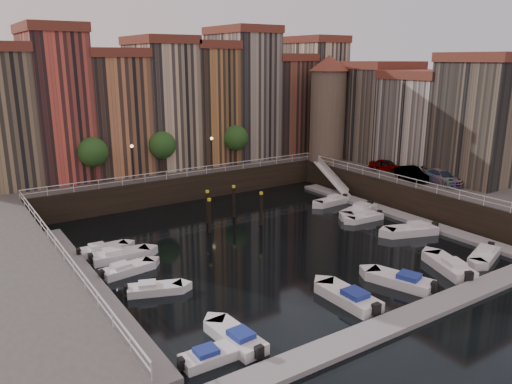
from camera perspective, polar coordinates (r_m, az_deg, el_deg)
ground at (r=46.37m, az=0.90°, el=-5.65°), size 200.00×200.00×0.00m
quay_far at (r=68.14m, az=-11.48°, el=2.12°), size 80.00×20.00×3.00m
quay_right at (r=64.15m, az=23.16°, el=0.39°), size 20.00×36.00×3.00m
dock_left at (r=39.31m, az=-18.48°, el=-10.15°), size 2.00×28.00×0.35m
dock_right at (r=55.92m, az=15.37°, el=-2.36°), size 2.00×28.00×0.35m
dock_near at (r=34.85m, az=17.26°, el=-13.42°), size 30.00×2.00×0.35m
mountains at (r=148.41m, az=-23.53°, el=10.56°), size 145.00×100.00×18.00m
far_terrace at (r=65.73m, az=-8.36°, el=10.15°), size 48.70×10.30×17.50m
right_terrace at (r=64.89m, az=18.89°, el=8.21°), size 9.30×24.30×14.00m
corner_tower at (r=67.43m, az=8.20°, el=9.63°), size 5.20×5.20×13.80m
promenade_trees at (r=59.58m, az=-10.08°, el=5.34°), size 21.20×3.20×5.20m
street_lamps at (r=58.93m, az=-9.36°, el=4.59°), size 10.36×0.36×4.18m
railings at (r=49.13m, az=-2.28°, el=0.17°), size 36.08×34.04×0.52m
gangway at (r=63.52m, az=8.63°, el=1.71°), size 2.78×8.32×3.73m
mooring_pilings at (r=50.57m, az=-3.18°, el=-1.92°), size 5.82×4.14×3.78m
boat_left_0 at (r=29.45m, az=-4.92°, el=-18.08°), size 4.17×1.57×0.95m
boat_left_1 at (r=37.33m, az=-11.63°, el=-10.79°), size 4.20×2.75×0.95m
boat_left_2 at (r=40.97m, az=-14.59°, el=-8.54°), size 4.47×2.12×1.00m
boat_left_3 at (r=43.70m, az=-15.37°, el=-7.01°), size 5.02×2.22×1.13m
boat_left_4 at (r=45.57m, az=-17.14°, el=-6.29°), size 4.30×1.61×0.99m
boat_right_0 at (r=46.41m, az=24.67°, el=-6.60°), size 4.71×3.03×1.06m
boat_right_1 at (r=50.37m, az=17.42°, el=-4.17°), size 5.36×3.41×1.21m
boat_right_2 at (r=53.34m, az=12.39°, el=-2.84°), size 4.27×1.79×0.97m
boat_right_3 at (r=55.19m, az=11.67°, el=-2.12°), size 5.28×3.09×1.18m
boat_right_4 at (r=58.50m, az=8.68°, el=-1.04°), size 4.60×1.87×1.05m
boat_near_0 at (r=30.81m, az=-2.25°, el=-16.31°), size 2.01×4.79×1.09m
boat_near_1 at (r=35.77m, az=10.61°, el=-11.77°), size 1.97×5.29×1.21m
boat_near_2 at (r=39.17m, az=16.31°, el=-9.70°), size 3.30×5.22×1.17m
boat_near_3 at (r=42.89m, az=21.24°, el=-7.91°), size 3.53×5.34×1.20m
car_a at (r=62.52m, az=14.68°, el=2.86°), size 3.00×4.52×1.43m
car_b at (r=58.70m, az=17.31°, el=1.93°), size 2.80×4.87×1.52m
car_c at (r=58.19m, az=20.54°, el=1.54°), size 3.32×5.59×1.52m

